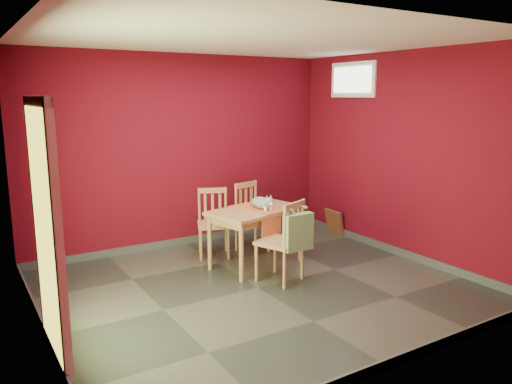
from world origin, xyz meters
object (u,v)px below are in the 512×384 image
dining_table (256,216)px  picture_frame (334,222)px  chair_far_left (213,222)px  chair_near (283,240)px  tote_bag (298,232)px  cat (261,201)px  chair_far_right (253,216)px

dining_table → picture_frame: size_ratio=3.34×
dining_table → picture_frame: (1.80, 0.60, -0.45)m
chair_far_left → chair_near: size_ratio=0.94×
dining_table → picture_frame: 1.95m
chair_near → tote_bag: chair_near is taller
cat → picture_frame: size_ratio=1.05×
chair_far_right → picture_frame: chair_far_right is taller
dining_table → picture_frame: bearing=18.3°
chair_near → picture_frame: size_ratio=2.47×
chair_far_left → chair_near: 1.32m
chair_near → picture_frame: (1.83, 1.23, -0.30)m
chair_near → picture_frame: 2.22m
chair_far_right → picture_frame: 1.52m
chair_near → chair_far_right: bearing=74.4°
chair_far_right → chair_far_left: bearing=171.3°
chair_far_right → cat: size_ratio=2.33×
tote_bag → picture_frame: (1.78, 1.44, -0.45)m
chair_far_left → cat: bearing=-63.8°
cat → picture_frame: bearing=-7.9°
chair_far_right → chair_near: 1.26m
dining_table → cat: 0.20m
cat → chair_near: bearing=-126.2°
chair_near → picture_frame: bearing=33.8°
dining_table → chair_far_left: size_ratio=1.44×
chair_far_right → chair_near: size_ratio=0.98×
dining_table → chair_near: size_ratio=1.35×
chair_far_left → tote_bag: bearing=-79.1°
picture_frame → chair_far_left: bearing=178.1°
dining_table → chair_far_left: chair_far_left is taller
dining_table → tote_bag: bearing=-88.4°
chair_far_left → picture_frame: bearing=-1.9°
dining_table → tote_bag: 0.85m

